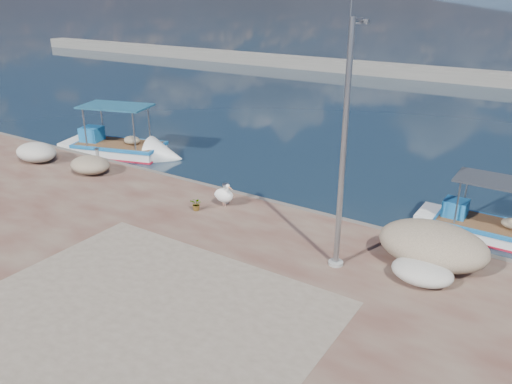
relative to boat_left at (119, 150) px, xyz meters
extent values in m
plane|color=#162635|center=(10.71, -6.98, -0.24)|extent=(1400.00, 1400.00, 0.00)
cube|color=#532B24|center=(10.71, -12.98, 0.01)|extent=(44.00, 22.00, 0.50)
cube|color=gray|center=(11.71, -9.98, 0.26)|extent=(9.00, 7.00, 0.01)
cube|color=gray|center=(10.71, 33.02, 0.36)|extent=(120.00, 2.20, 1.20)
cylinder|color=gray|center=(-1.29, 33.02, 3.76)|extent=(0.16, 0.16, 7.00)
cube|color=white|center=(0.06, 0.02, -0.16)|extent=(6.73, 3.84, 1.05)
cube|color=#1A68AB|center=(0.06, 0.02, 0.31)|extent=(5.03, 3.39, 0.15)
cube|color=maroon|center=(0.06, 0.02, -0.22)|extent=(5.02, 3.37, 0.13)
cube|color=#1A68AB|center=(-1.47, -0.44, 0.75)|extent=(1.23, 1.23, 0.77)
cube|color=navy|center=(0.06, 0.02, 2.35)|extent=(3.94, 2.91, 0.09)
cube|color=white|center=(18.21, 0.45, -0.17)|extent=(5.19, 1.74, 0.85)
cube|color=#1A68AB|center=(18.21, 0.45, 0.21)|extent=(3.74, 1.78, 0.12)
cube|color=maroon|center=(18.21, 0.45, -0.22)|extent=(3.74, 1.77, 0.11)
cube|color=#1A68AB|center=(16.92, 0.46, 0.56)|extent=(0.81, 0.81, 0.62)
cube|color=#24282F|center=(18.21, 0.45, 1.85)|extent=(2.86, 1.64, 0.07)
cylinder|color=tan|center=(9.35, -3.37, 0.38)|extent=(0.03, 0.03, 0.25)
cylinder|color=tan|center=(9.47, -3.41, 0.38)|extent=(0.03, 0.03, 0.25)
ellipsoid|color=white|center=(9.41, -3.39, 0.71)|extent=(0.86, 0.69, 0.54)
cylinder|color=white|center=(9.63, -3.47, 0.97)|extent=(0.20, 0.15, 0.46)
sphere|color=white|center=(9.66, -3.48, 1.17)|extent=(0.15, 0.15, 0.15)
cone|color=#F3975E|center=(9.83, -3.54, 1.13)|extent=(0.37, 0.20, 0.11)
cylinder|color=gray|center=(14.76, -5.05, 3.76)|extent=(0.16, 0.16, 7.00)
cylinder|color=gray|center=(14.76, -5.05, 0.31)|extent=(0.44, 0.44, 0.10)
cube|color=gray|center=(14.76, -4.40, 7.11)|extent=(0.35, 0.18, 0.12)
cylinder|color=gray|center=(9.28, -3.09, 0.64)|extent=(0.19, 0.19, 0.76)
cylinder|color=gray|center=(9.28, -3.09, 1.01)|extent=(0.26, 0.26, 0.06)
cylinder|color=gray|center=(1.21, -2.38, 0.58)|extent=(0.16, 0.16, 0.63)
cylinder|color=gray|center=(1.21, -2.38, 0.89)|extent=(0.22, 0.22, 0.05)
imported|color=#33722D|center=(8.77, -4.24, 0.51)|extent=(0.49, 0.44, 0.50)
ellipsoid|color=beige|center=(-1.28, -3.91, 0.70)|extent=(2.16, 1.57, 0.89)
ellipsoid|color=tan|center=(17.11, -3.47, 0.89)|extent=(3.19, 2.28, 1.26)
ellipsoid|color=beige|center=(17.17, -4.63, 0.58)|extent=(1.71, 1.28, 0.64)
ellipsoid|color=tan|center=(2.19, -3.64, 0.63)|extent=(1.92, 1.49, 0.75)
camera|label=1|loc=(19.82, -17.24, 7.87)|focal=35.00mm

